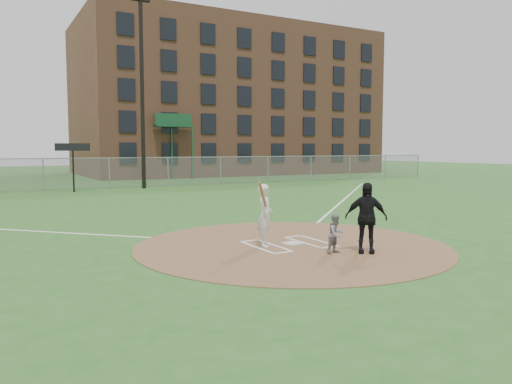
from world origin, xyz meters
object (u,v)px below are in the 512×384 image
home_plate (292,243)px  catcher (336,234)px  batter_at_plate (265,215)px  umpire (366,218)px

home_plate → catcher: bearing=-79.3°
catcher → batter_at_plate: size_ratio=0.55×
home_plate → catcher: catcher is taller
catcher → batter_at_plate: (-1.10, 1.62, 0.35)m
umpire → batter_at_plate: 2.63m
home_plate → batter_at_plate: bearing=174.5°
umpire → batter_at_plate: batter_at_plate is taller
home_plate → umpire: 2.27m
home_plate → catcher: size_ratio=0.45×
umpire → batter_at_plate: bearing=167.7°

